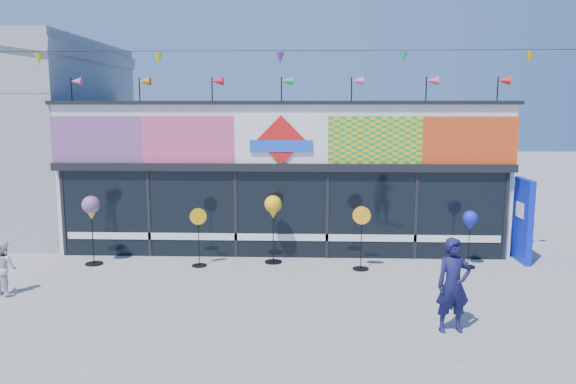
{
  "coord_description": "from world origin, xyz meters",
  "views": [
    {
      "loc": [
        0.72,
        -11.01,
        3.94
      ],
      "look_at": [
        0.23,
        2.0,
        1.96
      ],
      "focal_mm": 35.0,
      "sensor_mm": 36.0,
      "label": 1
    }
  ],
  "objects_px": {
    "spinner_1": "(199,236)",
    "adult_man": "(453,285)",
    "spinner_3": "(361,236)",
    "child": "(4,268)",
    "spinner_4": "(470,222)",
    "blue_sign": "(523,220)",
    "spinner_2": "(273,209)",
    "spinner_0": "(91,210)"
  },
  "relations": [
    {
      "from": "spinner_1",
      "to": "adult_man",
      "type": "xyz_separation_m",
      "value": [
        5.27,
        -3.92,
        0.07
      ]
    },
    {
      "from": "spinner_3",
      "to": "child",
      "type": "xyz_separation_m",
      "value": [
        -7.72,
        -2.13,
        -0.25
      ]
    },
    {
      "from": "spinner_4",
      "to": "child",
      "type": "distance_m",
      "value": 10.68
    },
    {
      "from": "adult_man",
      "to": "child",
      "type": "distance_m",
      "value": 9.14
    },
    {
      "from": "blue_sign",
      "to": "spinner_1",
      "type": "bearing_deg",
      "value": -173.98
    },
    {
      "from": "blue_sign",
      "to": "spinner_1",
      "type": "height_order",
      "value": "blue_sign"
    },
    {
      "from": "spinner_2",
      "to": "spinner_3",
      "type": "relative_size",
      "value": 1.11
    },
    {
      "from": "spinner_2",
      "to": "adult_man",
      "type": "height_order",
      "value": "spinner_2"
    },
    {
      "from": "adult_man",
      "to": "child",
      "type": "height_order",
      "value": "adult_man"
    },
    {
      "from": "child",
      "to": "adult_man",
      "type": "bearing_deg",
      "value": -161.81
    },
    {
      "from": "spinner_4",
      "to": "spinner_1",
      "type": "bearing_deg",
      "value": -178.86
    },
    {
      "from": "blue_sign",
      "to": "spinner_4",
      "type": "bearing_deg",
      "value": -156.2
    },
    {
      "from": "adult_man",
      "to": "spinner_2",
      "type": "bearing_deg",
      "value": 120.52
    },
    {
      "from": "blue_sign",
      "to": "spinner_2",
      "type": "xyz_separation_m",
      "value": [
        -6.38,
        -0.39,
        0.32
      ]
    },
    {
      "from": "adult_man",
      "to": "spinner_0",
      "type": "bearing_deg",
      "value": 145.41
    },
    {
      "from": "spinner_1",
      "to": "blue_sign",
      "type": "bearing_deg",
      "value": 5.48
    },
    {
      "from": "blue_sign",
      "to": "adult_man",
      "type": "xyz_separation_m",
      "value": [
        -2.94,
        -4.71,
        -0.23
      ]
    },
    {
      "from": "blue_sign",
      "to": "spinner_2",
      "type": "distance_m",
      "value": 6.4
    },
    {
      "from": "spinner_1",
      "to": "spinner_4",
      "type": "bearing_deg",
      "value": 1.14
    },
    {
      "from": "spinner_3",
      "to": "spinner_2",
      "type": "bearing_deg",
      "value": 166.2
    },
    {
      "from": "blue_sign",
      "to": "spinner_3",
      "type": "distance_m",
      "value": 4.31
    },
    {
      "from": "spinner_2",
      "to": "spinner_4",
      "type": "xyz_separation_m",
      "value": [
        4.85,
        -0.26,
        -0.24
      ]
    },
    {
      "from": "spinner_3",
      "to": "child",
      "type": "distance_m",
      "value": 8.01
    },
    {
      "from": "spinner_4",
      "to": "child",
      "type": "xyz_separation_m",
      "value": [
        -10.39,
        -2.4,
        -0.57
      ]
    },
    {
      "from": "spinner_0",
      "to": "spinner_3",
      "type": "distance_m",
      "value": 6.73
    },
    {
      "from": "blue_sign",
      "to": "spinner_4",
      "type": "distance_m",
      "value": 1.66
    },
    {
      "from": "spinner_0",
      "to": "spinner_2",
      "type": "bearing_deg",
      "value": 4.27
    },
    {
      "from": "spinner_1",
      "to": "child",
      "type": "bearing_deg",
      "value": -148.54
    },
    {
      "from": "blue_sign",
      "to": "spinner_2",
      "type": "bearing_deg",
      "value": -175.92
    },
    {
      "from": "blue_sign",
      "to": "spinner_2",
      "type": "relative_size",
      "value": 1.23
    },
    {
      "from": "spinner_2",
      "to": "spinner_3",
      "type": "height_order",
      "value": "spinner_2"
    },
    {
      "from": "blue_sign",
      "to": "adult_man",
      "type": "distance_m",
      "value": 5.55
    },
    {
      "from": "spinner_1",
      "to": "adult_man",
      "type": "relative_size",
      "value": 0.87
    },
    {
      "from": "spinner_3",
      "to": "adult_man",
      "type": "bearing_deg",
      "value": -71.52
    },
    {
      "from": "child",
      "to": "spinner_4",
      "type": "bearing_deg",
      "value": -138.37
    },
    {
      "from": "spinner_0",
      "to": "spinner_2",
      "type": "xyz_separation_m",
      "value": [
        4.53,
        0.34,
        -0.01
      ]
    },
    {
      "from": "spinner_2",
      "to": "spinner_3",
      "type": "bearing_deg",
      "value": -13.8
    },
    {
      "from": "spinner_2",
      "to": "child",
      "type": "xyz_separation_m",
      "value": [
        -5.54,
        -2.66,
        -0.81
      ]
    },
    {
      "from": "spinner_2",
      "to": "spinner_0",
      "type": "bearing_deg",
      "value": -175.73
    },
    {
      "from": "blue_sign",
      "to": "spinner_1",
      "type": "distance_m",
      "value": 8.25
    },
    {
      "from": "spinner_1",
      "to": "child",
      "type": "height_order",
      "value": "spinner_1"
    },
    {
      "from": "spinner_4",
      "to": "spinner_3",
      "type": "bearing_deg",
      "value": -174.13
    }
  ]
}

